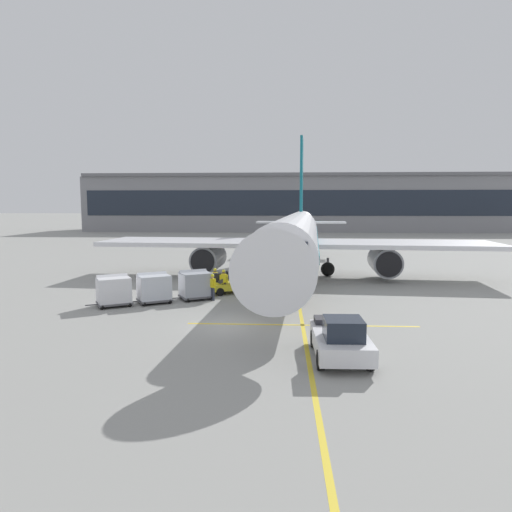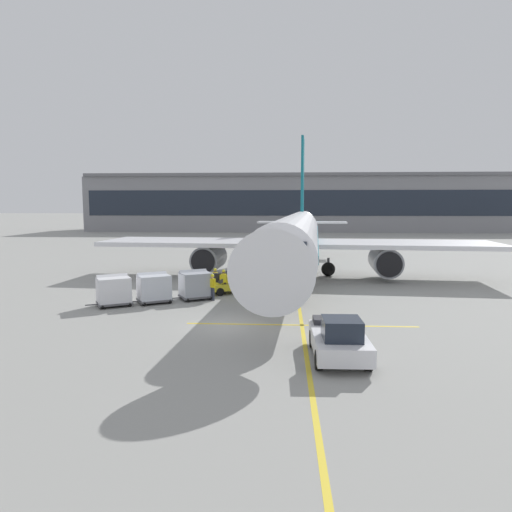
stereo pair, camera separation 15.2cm
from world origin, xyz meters
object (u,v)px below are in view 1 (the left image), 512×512
object	(u,v)px
ground_crew_by_carts	(215,279)
safety_cone_engine_keepout	(211,276)
baggage_cart_second	(154,287)
parked_airplane	(295,238)
baggage_cart_third	(114,290)
baggage_cart_lead	(195,284)
belt_loader	(235,280)
safety_cone_nose_mark	(209,277)
pushback_tug	(340,339)
safety_cone_wingtip	(213,277)
ground_crew_by_loader	(213,285)
ground_crew_marshaller	(224,280)

from	to	relation	value
ground_crew_by_carts	safety_cone_engine_keepout	size ratio (longest dim) A/B	2.82
ground_crew_by_carts	baggage_cart_second	bearing A→B (deg)	-132.87
parked_airplane	baggage_cart_third	size ratio (longest dim) A/B	15.69
baggage_cart_lead	ground_crew_by_carts	size ratio (longest dim) A/B	1.58
belt_loader	safety_cone_nose_mark	bearing A→B (deg)	117.52
baggage_cart_lead	baggage_cart_third	size ratio (longest dim) A/B	1.00
pushback_tug	safety_cone_wingtip	world-z (taller)	pushback_tug
parked_airplane	ground_crew_by_loader	world-z (taller)	parked_airplane
parked_airplane	safety_cone_nose_mark	size ratio (longest dim) A/B	68.22
baggage_cart_third	ground_crew_by_carts	world-z (taller)	baggage_cart_third
baggage_cart_lead	safety_cone_engine_keepout	size ratio (longest dim) A/B	4.46
ground_crew_marshaller	ground_crew_by_loader	bearing A→B (deg)	-103.18
baggage_cart_lead	safety_cone_engine_keepout	distance (m)	8.19
baggage_cart_third	pushback_tug	world-z (taller)	baggage_cart_third
ground_crew_by_loader	safety_cone_wingtip	size ratio (longest dim) A/B	2.90
belt_loader	safety_cone_wingtip	distance (m)	5.59
baggage_cart_third	safety_cone_wingtip	size ratio (longest dim) A/B	4.59
safety_cone_nose_mark	baggage_cart_third	bearing A→B (deg)	-113.64
baggage_cart_third	parked_airplane	bearing A→B (deg)	46.45
parked_airplane	ground_crew_by_loader	distance (m)	11.77
ground_crew_marshaller	safety_cone_engine_keepout	distance (m)	6.79
safety_cone_engine_keepout	safety_cone_wingtip	distance (m)	0.65
pushback_tug	ground_crew_by_carts	size ratio (longest dim) A/B	2.55
safety_cone_wingtip	safety_cone_nose_mark	world-z (taller)	safety_cone_nose_mark
ground_crew_by_loader	safety_cone_engine_keepout	distance (m)	8.63
baggage_cart_second	safety_cone_nose_mark	xyz separation A→B (m)	(2.12, 8.89, -0.69)
ground_crew_by_loader	safety_cone_wingtip	distance (m)	8.00
ground_crew_marshaller	safety_cone_nose_mark	xyz separation A→B (m)	(-1.96, 5.93, -0.69)
ground_crew_marshaller	safety_cone_wingtip	distance (m)	6.15
belt_loader	ground_crew_by_carts	xyz separation A→B (m)	(-1.39, -0.16, 0.12)
baggage_cart_third	safety_cone_wingtip	world-z (taller)	baggage_cart_third
pushback_tug	safety_cone_engine_keepout	xyz separation A→B (m)	(-8.31, 19.48, -0.53)
belt_loader	baggage_cart_third	distance (m)	8.50
safety_cone_wingtip	baggage_cart_second	bearing A→B (deg)	-105.30
parked_airplane	ground_crew_by_carts	bearing A→B (deg)	-128.40
ground_crew_by_carts	safety_cone_wingtip	xyz separation A→B (m)	(-0.96, 5.19, -0.71)
baggage_cart_second	safety_cone_engine_keepout	distance (m)	9.70
belt_loader	baggage_cart_second	distance (m)	6.10
baggage_cart_second	ground_crew_by_loader	size ratio (longest dim) A/B	1.58
ground_crew_by_carts	safety_cone_engine_keepout	bearing A→B (deg)	101.81
belt_loader	parked_airplane	bearing A→B (deg)	58.33
pushback_tug	safety_cone_wingtip	size ratio (longest dim) A/B	7.38
pushback_tug	ground_crew_by_loader	distance (m)	12.97
baggage_cart_lead	baggage_cart_second	world-z (taller)	same
parked_airplane	baggage_cart_third	distance (m)	16.79
ground_crew_marshaller	baggage_cart_second	bearing A→B (deg)	-144.08
ground_crew_by_carts	ground_crew_marshaller	world-z (taller)	same
baggage_cart_second	ground_crew_marshaller	bearing A→B (deg)	35.92
ground_crew_by_carts	ground_crew_marshaller	xyz separation A→B (m)	(0.70, -0.68, 0.00)
baggage_cart_lead	baggage_cart_second	distance (m)	2.73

